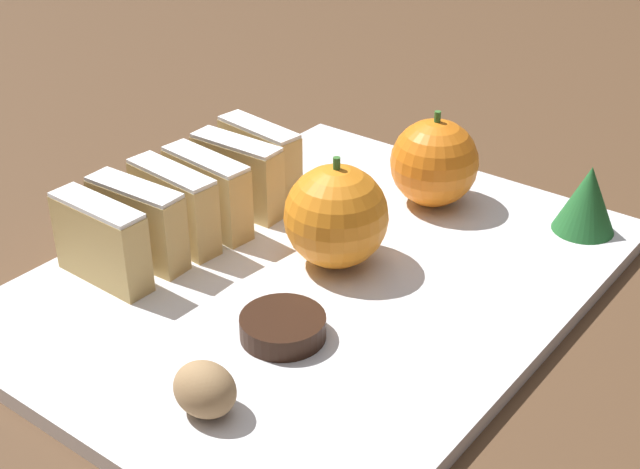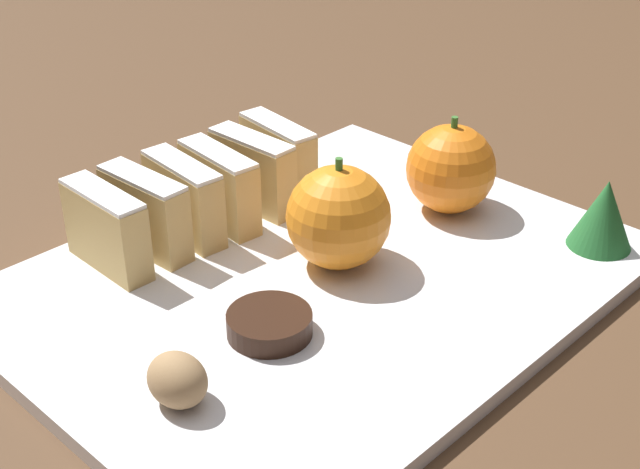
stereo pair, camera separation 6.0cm
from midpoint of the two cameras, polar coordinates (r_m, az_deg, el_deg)
name	(u,v)px [view 2 (the right image)]	position (r m, az deg, el deg)	size (l,w,h in m)	color
ground_plane	(320,287)	(0.62, 2.76, -3.46)	(6.00, 6.00, 0.00)	#513823
serving_platter	(320,280)	(0.62, 2.78, -2.99)	(0.32, 0.42, 0.01)	white
stollen_slice_front	(106,229)	(0.61, -10.85, 0.25)	(0.08, 0.02, 0.06)	tan
stollen_slice_second	(145,213)	(0.63, -8.49, 1.29)	(0.08, 0.03, 0.06)	tan
stollen_slice_third	(184,199)	(0.65, -6.12, 2.22)	(0.08, 0.03, 0.06)	tan
stollen_slice_fourth	(222,186)	(0.66, -3.77, 3.04)	(0.08, 0.03, 0.06)	tan
stollen_slice_fifth	(252,172)	(0.68, -1.86, 3.97)	(0.08, 0.02, 0.06)	tan
stollen_slice_sixth	(278,157)	(0.71, -0.29, 4.93)	(0.08, 0.03, 0.06)	tan
orange_near	(451,169)	(0.69, 10.85, 4.10)	(0.07, 0.07, 0.08)	orange
orange_far	(338,217)	(0.61, 3.99, 1.04)	(0.07, 0.07, 0.08)	orange
walnut	(177,380)	(0.50, -5.70, -9.37)	(0.04, 0.03, 0.03)	#9E7A51
chocolate_cookie	(269,324)	(0.55, -0.14, -5.84)	(0.05, 0.05, 0.01)	black
evergreen_sprig	(604,214)	(0.67, 20.16, 1.18)	(0.05, 0.05, 0.05)	#23662D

